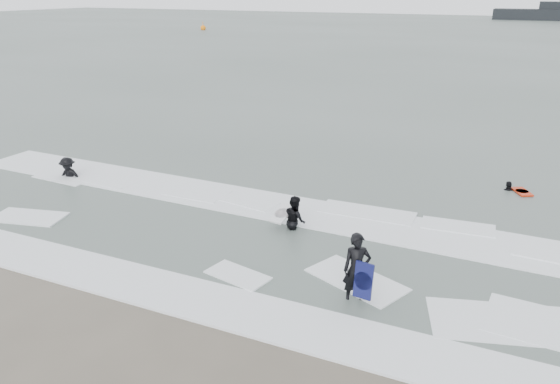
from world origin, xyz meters
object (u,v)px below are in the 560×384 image
at_px(surfer_centre, 355,302).
at_px(surfer_breaker, 69,179).
at_px(surfer_wading, 295,229).
at_px(buoy, 203,28).
at_px(surfer_right_near, 508,191).

relative_size(surfer_centre, surfer_breaker, 1.08).
height_order(surfer_centre, surfer_wading, surfer_centre).
height_order(surfer_wading, surfer_breaker, surfer_breaker).
xyz_separation_m(surfer_wading, surfer_breaker, (-10.85, 0.50, 0.00)).
bearing_deg(surfer_wading, buoy, -10.92).
distance_m(surfer_breaker, surfer_right_near, 18.34).
relative_size(surfer_wading, surfer_right_near, 1.11).
bearing_deg(buoy, surfer_breaker, -60.65).
relative_size(surfer_wading, buoy, 1.05).
height_order(surfer_wading, surfer_right_near, surfer_wading).
height_order(surfer_breaker, buoy, buoy).
bearing_deg(surfer_breaker, surfer_centre, -23.90).
bearing_deg(surfer_right_near, surfer_wading, 29.92).
bearing_deg(surfer_right_near, surfer_centre, 55.82).
bearing_deg(surfer_centre, surfer_breaker, 136.07).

